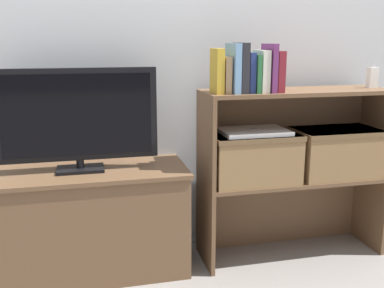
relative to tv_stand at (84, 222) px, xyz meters
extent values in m
plane|color=gray|center=(0.54, -0.19, -0.27)|extent=(16.00, 16.00, 0.00)
cube|color=silver|center=(0.54, 0.23, 0.93)|extent=(10.00, 0.05, 2.40)
cube|color=brown|center=(0.00, 0.00, -0.01)|extent=(0.99, 0.39, 0.51)
cube|color=brown|center=(0.00, 0.00, 0.25)|extent=(1.01, 0.41, 0.02)
cube|color=black|center=(0.00, 0.00, 0.27)|extent=(0.22, 0.14, 0.01)
cylinder|color=black|center=(0.00, 0.00, 0.30)|extent=(0.04, 0.04, 0.04)
cube|color=black|center=(0.00, 0.00, 0.53)|extent=(0.74, 0.04, 0.43)
cube|color=black|center=(0.00, -0.02, 0.53)|extent=(0.68, 0.00, 0.38)
cube|color=brown|center=(0.61, -0.04, -0.05)|extent=(0.02, 0.31, 0.43)
cube|color=brown|center=(1.56, -0.04, -0.05)|extent=(0.02, 0.31, 0.43)
cube|color=brown|center=(1.09, 0.11, -0.05)|extent=(0.93, 0.02, 0.43)
cube|color=brown|center=(1.09, -0.04, 0.16)|extent=(0.93, 0.31, 0.02)
cube|color=brown|center=(0.61, -0.04, 0.40)|extent=(0.02, 0.31, 0.46)
cube|color=brown|center=(1.56, -0.04, 0.40)|extent=(0.02, 0.31, 0.46)
cube|color=brown|center=(1.09, 0.11, 0.40)|extent=(0.93, 0.02, 0.46)
cube|color=brown|center=(1.09, -0.04, 0.62)|extent=(0.93, 0.31, 0.02)
cube|color=gold|center=(0.65, -0.09, 0.73)|extent=(0.04, 0.13, 0.21)
cube|color=tan|center=(0.69, -0.09, 0.71)|extent=(0.03, 0.12, 0.17)
cube|color=#709ECC|center=(0.73, -0.09, 0.74)|extent=(0.03, 0.16, 0.23)
cube|color=#232328|center=(0.76, -0.09, 0.74)|extent=(0.04, 0.15, 0.23)
cube|color=navy|center=(0.80, -0.09, 0.72)|extent=(0.03, 0.13, 0.19)
cube|color=#286638|center=(0.83, -0.09, 0.72)|extent=(0.02, 0.15, 0.18)
cube|color=silver|center=(0.87, -0.09, 0.73)|extent=(0.04, 0.14, 0.20)
cube|color=#6B2D66|center=(0.91, -0.09, 0.74)|extent=(0.03, 0.16, 0.23)
cube|color=maroon|center=(0.94, -0.09, 0.72)|extent=(0.04, 0.14, 0.19)
cube|color=white|center=(1.51, -0.04, 0.68)|extent=(0.05, 0.04, 0.11)
cylinder|color=silver|center=(1.51, -0.04, 0.75)|extent=(0.01, 0.01, 0.03)
cube|color=#937047|center=(0.85, -0.05, 0.29)|extent=(0.44, 0.27, 0.25)
cube|color=brown|center=(0.85, -0.05, 0.40)|extent=(0.45, 0.28, 0.02)
cube|color=#937047|center=(1.32, -0.05, 0.29)|extent=(0.44, 0.27, 0.25)
cube|color=brown|center=(1.32, -0.05, 0.40)|extent=(0.45, 0.28, 0.02)
cube|color=white|center=(0.85, -0.05, 0.43)|extent=(0.33, 0.23, 0.02)
cylinder|color=#99999E|center=(0.85, -0.05, 0.44)|extent=(0.02, 0.02, 0.00)
camera|label=1|loc=(0.04, -2.12, 0.87)|focal=42.00mm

